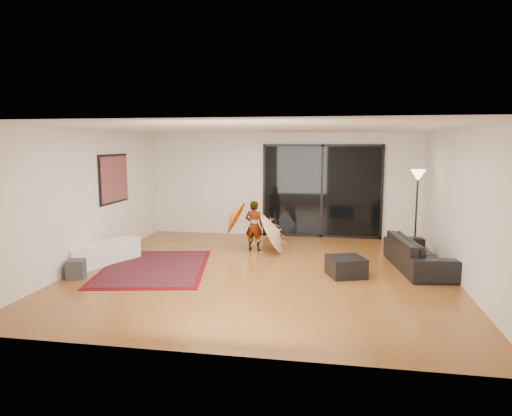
% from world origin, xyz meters
% --- Properties ---
extents(floor, '(7.00, 7.00, 0.00)m').
position_xyz_m(floor, '(0.00, 0.00, 0.00)').
color(floor, '#A9612E').
rests_on(floor, ground).
extents(ceiling, '(7.00, 7.00, 0.00)m').
position_xyz_m(ceiling, '(0.00, 0.00, 2.70)').
color(ceiling, white).
rests_on(ceiling, wall_back).
extents(wall_back, '(7.00, 0.00, 7.00)m').
position_xyz_m(wall_back, '(0.00, 3.50, 1.35)').
color(wall_back, silver).
rests_on(wall_back, floor).
extents(wall_front, '(7.00, 0.00, 7.00)m').
position_xyz_m(wall_front, '(0.00, -3.50, 1.35)').
color(wall_front, silver).
rests_on(wall_front, floor).
extents(wall_left, '(0.00, 7.00, 7.00)m').
position_xyz_m(wall_left, '(-3.50, 0.00, 1.35)').
color(wall_left, silver).
rests_on(wall_left, floor).
extents(wall_right, '(0.00, 7.00, 7.00)m').
position_xyz_m(wall_right, '(3.50, 0.00, 1.35)').
color(wall_right, silver).
rests_on(wall_right, floor).
extents(sliding_door, '(3.06, 0.07, 2.40)m').
position_xyz_m(sliding_door, '(1.00, 3.47, 1.20)').
color(sliding_door, black).
rests_on(sliding_door, wall_back).
extents(painting, '(0.04, 1.28, 1.08)m').
position_xyz_m(painting, '(-3.46, 1.00, 1.65)').
color(painting, black).
rests_on(painting, wall_left).
extents(media_console, '(1.05, 1.64, 0.45)m').
position_xyz_m(media_console, '(-3.25, -0.04, 0.23)').
color(media_console, white).
rests_on(media_console, floor).
extents(speaker, '(0.37, 0.37, 0.34)m').
position_xyz_m(speaker, '(-3.25, -1.00, 0.17)').
color(speaker, '#424244').
rests_on(speaker, floor).
extents(persian_rug, '(2.47, 3.09, 0.02)m').
position_xyz_m(persian_rug, '(-2.12, -0.12, 0.01)').
color(persian_rug, '#5D080D').
rests_on(persian_rug, floor).
extents(sofa, '(1.11, 2.20, 0.62)m').
position_xyz_m(sofa, '(2.95, 0.70, 0.31)').
color(sofa, black).
rests_on(sofa, floor).
extents(ottoman, '(0.80, 0.80, 0.36)m').
position_xyz_m(ottoman, '(1.56, -0.02, 0.18)').
color(ottoman, black).
rests_on(ottoman, floor).
extents(floor_lamp, '(0.32, 0.32, 1.86)m').
position_xyz_m(floor_lamp, '(3.10, 2.00, 1.47)').
color(floor_lamp, black).
rests_on(floor_lamp, floor).
extents(child, '(0.44, 0.32, 1.14)m').
position_xyz_m(child, '(-0.46, 1.70, 0.57)').
color(child, '#999999').
rests_on(child, floor).
extents(parasol_orange, '(0.52, 0.79, 0.85)m').
position_xyz_m(parasol_orange, '(-1.01, 1.65, 0.73)').
color(parasol_orange, orange).
rests_on(parasol_orange, child).
extents(parasol_white, '(0.64, 0.97, 0.98)m').
position_xyz_m(parasol_white, '(0.14, 1.55, 0.50)').
color(parasol_white, beige).
rests_on(parasol_white, floor).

